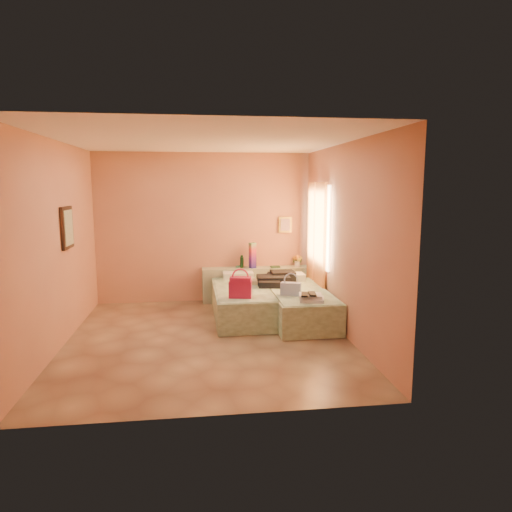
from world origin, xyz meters
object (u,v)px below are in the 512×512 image
(water_bottle, at_px, (242,262))
(magenta_handbag, at_px, (240,287))
(green_book, at_px, (275,267))
(blue_handbag, at_px, (291,289))
(headboard_ledge, at_px, (256,284))
(towel_stack, at_px, (312,298))
(flower_vase, at_px, (297,260))
(bed_right, at_px, (298,305))
(bed_left, at_px, (242,302))

(water_bottle, xyz_separation_m, magenta_handbag, (-0.19, -1.68, -0.11))
(green_book, height_order, blue_handbag, blue_handbag)
(headboard_ledge, bearing_deg, towel_stack, -74.76)
(headboard_ledge, distance_m, towel_stack, 2.15)
(flower_vase, bearing_deg, blue_handbag, -105.94)
(bed_right, relative_size, towel_stack, 5.71)
(bed_left, bearing_deg, magenta_handbag, -98.55)
(bed_right, relative_size, water_bottle, 8.57)
(water_bottle, height_order, green_book, water_bottle)
(green_book, bearing_deg, water_bottle, 174.25)
(blue_handbag, xyz_separation_m, towel_stack, (0.24, -0.41, -0.05))
(magenta_handbag, bearing_deg, blue_handbag, 14.14)
(bed_right, height_order, water_bottle, water_bottle)
(headboard_ledge, xyz_separation_m, magenta_handbag, (-0.47, -1.70, 0.33))
(green_book, height_order, flower_vase, flower_vase)
(headboard_ledge, distance_m, bed_left, 1.12)
(blue_handbag, bearing_deg, flower_vase, 97.00)
(magenta_handbag, bearing_deg, flower_vase, 64.87)
(magenta_handbag, xyz_separation_m, towel_stack, (1.03, -0.36, -0.11))
(flower_vase, relative_size, blue_handbag, 0.82)
(bed_left, bearing_deg, flower_vase, 42.10)
(bed_right, xyz_separation_m, towel_stack, (0.04, -0.72, 0.30))
(flower_vase, xyz_separation_m, magenta_handbag, (-1.28, -1.73, -0.12))
(bed_left, relative_size, bed_right, 1.00)
(flower_vase, distance_m, towel_stack, 2.13)
(bed_right, relative_size, magenta_handbag, 5.87)
(towel_stack, bearing_deg, flower_vase, 83.27)
(bed_right, xyz_separation_m, flower_vase, (0.28, 1.38, 0.53))
(headboard_ledge, bearing_deg, water_bottle, -176.45)
(bed_right, relative_size, green_book, 11.73)
(bed_right, height_order, green_book, green_book)
(bed_left, bearing_deg, bed_right, -18.29)
(green_book, bearing_deg, flower_vase, 10.15)
(headboard_ledge, distance_m, bed_right, 1.44)
(flower_vase, height_order, towel_stack, flower_vase)
(headboard_ledge, xyz_separation_m, towel_stack, (0.56, -2.06, 0.23))
(bed_left, distance_m, water_bottle, 1.16)
(bed_right, distance_m, magenta_handbag, 1.13)
(magenta_handbag, distance_m, blue_handbag, 0.80)
(bed_left, bearing_deg, green_book, 53.04)
(bed_left, relative_size, towel_stack, 5.71)
(bed_left, relative_size, blue_handbag, 6.47)
(bed_left, xyz_separation_m, bed_right, (0.90, -0.29, 0.00))
(bed_left, distance_m, flower_vase, 1.69)
(bed_left, distance_m, blue_handbag, 0.99)
(water_bottle, relative_size, towel_stack, 0.67)
(headboard_ledge, height_order, flower_vase, flower_vase)
(flower_vase, distance_m, magenta_handbag, 2.16)
(green_book, height_order, towel_stack, green_book)
(bed_right, distance_m, water_bottle, 1.63)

